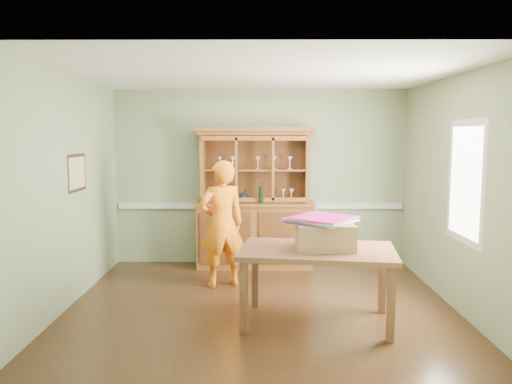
{
  "coord_description": "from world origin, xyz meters",
  "views": [
    {
      "loc": [
        -0.03,
        -5.73,
        2.02
      ],
      "look_at": [
        -0.06,
        0.4,
        1.3
      ],
      "focal_mm": 35.0,
      "sensor_mm": 36.0,
      "label": 1
    }
  ],
  "objects_px": {
    "china_hutch": "(255,218)",
    "cardboard_box": "(325,236)",
    "dining_table": "(317,257)",
    "person": "(222,224)"
  },
  "relations": [
    {
      "from": "dining_table",
      "to": "cardboard_box",
      "type": "bearing_deg",
      "value": 1.56
    },
    {
      "from": "china_hutch",
      "to": "dining_table",
      "type": "height_order",
      "value": "china_hutch"
    },
    {
      "from": "dining_table",
      "to": "person",
      "type": "bearing_deg",
      "value": 138.34
    },
    {
      "from": "china_hutch",
      "to": "cardboard_box",
      "type": "xyz_separation_m",
      "value": [
        0.76,
        -2.32,
        0.2
      ]
    },
    {
      "from": "china_hutch",
      "to": "dining_table",
      "type": "relative_size",
      "value": 1.22
    },
    {
      "from": "china_hutch",
      "to": "cardboard_box",
      "type": "relative_size",
      "value": 3.58
    },
    {
      "from": "china_hutch",
      "to": "cardboard_box",
      "type": "distance_m",
      "value": 2.45
    },
    {
      "from": "person",
      "to": "dining_table",
      "type": "bearing_deg",
      "value": 108.64
    },
    {
      "from": "china_hutch",
      "to": "dining_table",
      "type": "bearing_deg",
      "value": -73.56
    },
    {
      "from": "cardboard_box",
      "to": "dining_table",
      "type": "bearing_deg",
      "value": 173.43
    }
  ]
}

